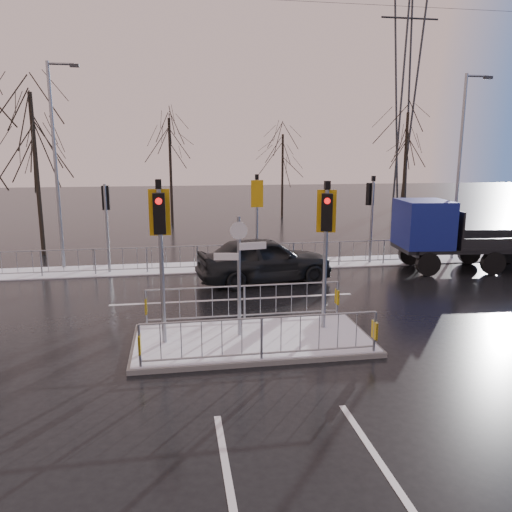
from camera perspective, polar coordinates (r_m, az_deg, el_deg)
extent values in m
plane|color=black|center=(12.94, -0.44, -9.82)|extent=(120.00, 120.00, 0.00)
cube|color=white|center=(21.10, -4.06, -1.19)|extent=(30.00, 2.00, 0.04)
cube|color=silver|center=(8.00, -3.07, -24.86)|extent=(0.12, 4.00, 0.01)
cube|color=silver|center=(8.53, 14.55, -22.61)|extent=(0.12, 4.00, 0.01)
cube|color=silver|center=(16.49, -2.50, -4.98)|extent=(8.00, 0.15, 0.01)
cube|color=#61615D|center=(12.92, -0.44, -9.57)|extent=(6.00, 3.00, 0.12)
cube|color=white|center=(12.89, -0.44, -9.26)|extent=(5.85, 2.85, 0.03)
cube|color=gold|center=(11.31, -13.17, -9.79)|extent=(0.05, 0.28, 0.42)
cube|color=gold|center=(12.16, 13.41, -8.23)|extent=(0.05, 0.28, 0.42)
cube|color=gold|center=(13.91, -12.46, -5.62)|extent=(0.05, 0.28, 0.42)
cube|color=gold|center=(14.61, 9.25, -4.63)|extent=(0.05, 0.28, 0.42)
cylinder|color=gray|center=(12.20, -10.72, -1.43)|extent=(0.11, 0.11, 3.80)
cube|color=black|center=(11.79, -10.99, 4.77)|extent=(0.28, 0.22, 0.95)
cylinder|color=red|center=(11.65, -11.07, 6.17)|extent=(0.16, 0.04, 0.16)
cube|color=#DAA00C|center=(12.04, -10.96, 4.92)|extent=(0.50, 0.03, 1.10)
cube|color=black|center=(11.90, -11.10, 8.08)|extent=(0.14, 0.14, 0.22)
cylinder|color=gray|center=(13.17, 7.90, -0.57)|extent=(0.11, 0.11, 3.70)
cube|color=black|center=(12.78, 8.09, 4.96)|extent=(0.33, 0.28, 0.95)
cylinder|color=red|center=(12.64, 8.15, 6.25)|extent=(0.16, 0.08, 0.16)
cube|color=#DAA00C|center=(13.03, 8.05, 5.09)|extent=(0.49, 0.16, 1.10)
cube|color=black|center=(12.89, 8.15, 8.01)|extent=(0.14, 0.14, 0.22)
cylinder|color=gray|center=(12.57, -1.95, -2.47)|extent=(0.09, 0.09, 3.10)
cube|color=silver|center=(12.44, -0.38, 1.16)|extent=(0.70, 0.14, 0.18)
cube|color=silver|center=(12.41, -3.43, -0.07)|extent=(0.62, 0.15, 0.18)
cylinder|color=silver|center=(12.30, -1.97, 2.92)|extent=(0.44, 0.03, 0.44)
cylinder|color=gray|center=(20.57, -16.66, 3.01)|extent=(0.11, 0.11, 3.50)
cube|color=black|center=(20.61, -16.79, 6.39)|extent=(0.28, 0.22, 0.95)
cylinder|color=red|center=(20.69, -16.81, 7.24)|extent=(0.16, 0.04, 0.16)
cylinder|color=gray|center=(20.66, 0.09, 3.69)|extent=(0.11, 0.11, 3.60)
cube|color=black|center=(20.70, 0.01, 7.19)|extent=(0.28, 0.22, 0.95)
cylinder|color=red|center=(20.78, -0.04, 8.04)|extent=(0.16, 0.04, 0.16)
cube|color=#DAA00C|center=(20.45, 0.13, 7.13)|extent=(0.50, 0.03, 1.10)
cube|color=black|center=(20.48, 0.09, 9.02)|extent=(0.14, 0.14, 0.22)
cylinder|color=gray|center=(22.04, 13.05, 3.77)|extent=(0.11, 0.11, 3.50)
cube|color=black|center=(22.05, 12.91, 6.92)|extent=(0.33, 0.28, 0.95)
cylinder|color=red|center=(22.12, 12.78, 7.72)|extent=(0.16, 0.08, 0.16)
cube|color=black|center=(21.87, 13.28, 8.63)|extent=(0.14, 0.14, 0.22)
imported|color=black|center=(18.51, 0.98, -0.38)|extent=(5.25, 2.75, 1.71)
cylinder|color=black|center=(20.60, 19.06, -0.87)|extent=(0.96, 0.38, 0.94)
cylinder|color=black|center=(22.38, 17.17, 0.23)|extent=(0.96, 0.38, 0.94)
cylinder|color=black|center=(21.73, 25.46, -0.74)|extent=(0.96, 0.38, 0.94)
cylinder|color=black|center=(23.43, 23.18, 0.30)|extent=(0.96, 0.38, 0.94)
cylinder|color=black|center=(24.33, 27.12, 0.34)|extent=(0.96, 0.38, 0.94)
cube|color=black|center=(22.32, 23.52, 0.91)|extent=(6.36, 2.78, 0.15)
cube|color=navy|center=(21.28, 18.56, 3.55)|extent=(2.09, 2.43, 1.87)
cube|color=black|center=(21.59, 20.87, 4.50)|extent=(0.23, 1.87, 1.03)
cube|color=#2D3033|center=(21.24, 16.97, 0.79)|extent=(0.33, 2.15, 0.33)
cube|color=black|center=(22.79, 25.86, 1.25)|extent=(4.33, 2.66, 0.11)
cube|color=black|center=(21.76, 21.40, 3.17)|extent=(0.31, 2.24, 1.40)
cylinder|color=black|center=(25.16, -23.74, 8.38)|extent=(0.20, 0.20, 7.36)
cylinder|color=black|center=(33.90, -9.72, 9.46)|extent=(0.19, 0.19, 6.90)
cylinder|color=black|center=(36.77, 3.04, 9.07)|extent=(0.16, 0.16, 5.98)
cylinder|color=black|center=(36.52, 16.63, 9.67)|extent=(0.20, 0.20, 7.36)
cylinder|color=gray|center=(23.84, 22.17, 9.14)|extent=(0.14, 0.14, 8.00)
cylinder|color=gray|center=(24.29, 23.98, 18.28)|extent=(1.00, 0.10, 0.10)
cube|color=#2D3033|center=(24.55, 25.00, 18.00)|extent=(0.35, 0.18, 0.12)
cylinder|color=gray|center=(21.89, -21.90, 9.25)|extent=(0.14, 0.14, 8.20)
cylinder|color=gray|center=(22.02, -21.40, 19.77)|extent=(1.00, 0.10, 0.10)
cube|color=#2D3033|center=(21.93, -20.03, 19.77)|extent=(0.35, 0.18, 0.12)
cylinder|color=#2D3033|center=(47.43, 17.10, 17.70)|extent=(1.18, 1.18, 19.97)
cylinder|color=#2D3033|center=(46.93, 15.72, 17.85)|extent=(1.18, 1.18, 19.97)
cylinder|color=#2D3033|center=(46.36, 17.78, 17.81)|extent=(1.18, 1.18, 19.97)
cylinder|color=#2D3033|center=(45.84, 16.37, 17.96)|extent=(1.18, 1.18, 19.97)
cylinder|color=#2D3033|center=(47.59, 17.18, 24.53)|extent=(5.00, 0.16, 0.16)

